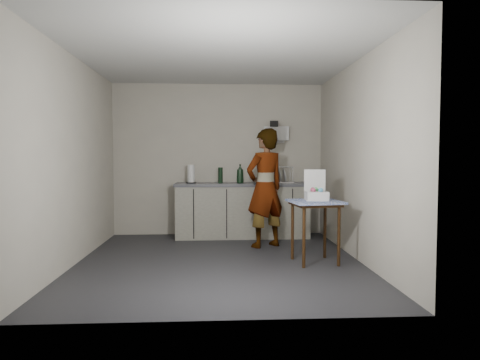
{
  "coord_description": "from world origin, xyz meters",
  "views": [
    {
      "loc": [
        -0.04,
        -5.43,
        1.33
      ],
      "look_at": [
        0.29,
        0.45,
        1.02
      ],
      "focal_mm": 32.0,
      "sensor_mm": 36.0,
      "label": 1
    }
  ],
  "objects": [
    {
      "name": "soda_can",
      "position": [
        0.38,
        1.68,
        0.97
      ],
      "size": [
        0.06,
        0.06,
        0.12
      ],
      "primitive_type": "cylinder",
      "color": "#B72812",
      "rests_on": "kitchen_counter"
    },
    {
      "name": "wall_back",
      "position": [
        0.0,
        1.99,
        1.3
      ],
      "size": [
        3.6,
        0.02,
        2.6
      ],
      "primitive_type": "cube",
      "color": "beige",
      "rests_on": "ground"
    },
    {
      "name": "wall_shelf",
      "position": [
        1.0,
        1.92,
        1.75
      ],
      "size": [
        0.42,
        0.18,
        0.37
      ],
      "color": "white",
      "rests_on": "ground"
    },
    {
      "name": "paper_towel",
      "position": [
        -0.45,
        1.68,
        1.05
      ],
      "size": [
        0.17,
        0.17,
        0.3
      ],
      "color": "black",
      "rests_on": "kitchen_counter"
    },
    {
      "name": "wall_left",
      "position": [
        -1.79,
        0.0,
        1.3
      ],
      "size": [
        0.02,
        4.0,
        2.6
      ],
      "primitive_type": "cube",
      "color": "beige",
      "rests_on": "ground"
    },
    {
      "name": "soap_bottle",
      "position": [
        0.36,
        1.66,
        1.07
      ],
      "size": [
        0.14,
        0.14,
        0.32
      ],
      "primitive_type": "imported",
      "rotation": [
        0.0,
        0.0,
        0.2
      ],
      "color": "black",
      "rests_on": "kitchen_counter"
    },
    {
      "name": "kitchen_counter",
      "position": [
        0.4,
        1.7,
        0.43
      ],
      "size": [
        2.24,
        0.62,
        0.91
      ],
      "color": "black",
      "rests_on": "ground"
    },
    {
      "name": "bakery_box",
      "position": [
        1.24,
        -0.05,
        0.88
      ],
      "size": [
        0.29,
        0.3,
        0.39
      ],
      "rotation": [
        0.0,
        0.0,
        -0.06
      ],
      "color": "white",
      "rests_on": "side_table"
    },
    {
      "name": "standing_man",
      "position": [
        0.69,
        0.88,
        0.88
      ],
      "size": [
        0.77,
        0.69,
        1.76
      ],
      "primitive_type": "imported",
      "rotation": [
        0.0,
        0.0,
        3.67
      ],
      "color": "#B2A593",
      "rests_on": "ground"
    },
    {
      "name": "side_table",
      "position": [
        1.21,
        -0.12,
        0.69
      ],
      "size": [
        0.69,
        0.69,
        0.79
      ],
      "rotation": [
        0.0,
        0.0,
        0.13
      ],
      "color": "#321F0B",
      "rests_on": "ground"
    },
    {
      "name": "wall_right",
      "position": [
        1.79,
        0.0,
        1.3
      ],
      "size": [
        0.02,
        4.0,
        2.6
      ],
      "primitive_type": "cube",
      "color": "beige",
      "rests_on": "ground"
    },
    {
      "name": "ground",
      "position": [
        0.0,
        0.0,
        0.0
      ],
      "size": [
        4.0,
        4.0,
        0.0
      ],
      "primitive_type": "plane",
      "color": "#242429",
      "rests_on": "ground"
    },
    {
      "name": "ceiling",
      "position": [
        0.0,
        0.0,
        2.6
      ],
      "size": [
        3.6,
        4.0,
        0.01
      ],
      "primitive_type": "cube",
      "color": "silver",
      "rests_on": "wall_back"
    },
    {
      "name": "dark_bottle",
      "position": [
        0.04,
        1.72,
        1.04
      ],
      "size": [
        0.08,
        0.08,
        0.26
      ],
      "primitive_type": "cylinder",
      "color": "black",
      "rests_on": "kitchen_counter"
    },
    {
      "name": "dish_rack",
      "position": [
        1.05,
        1.73,
        0.97
      ],
      "size": [
        0.39,
        0.3,
        0.28
      ],
      "color": "silver",
      "rests_on": "kitchen_counter"
    }
  ]
}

